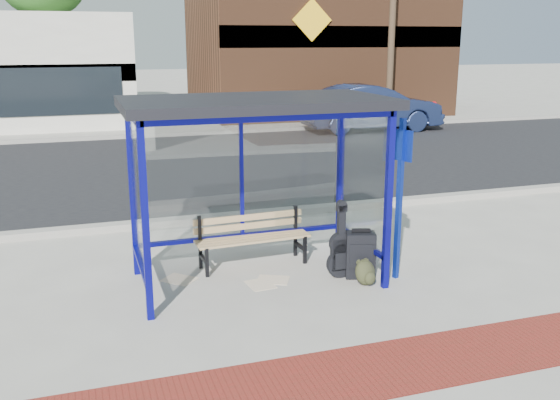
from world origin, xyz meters
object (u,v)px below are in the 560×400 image
object	(u,v)px
guitar_bag	(341,251)
fire_hydrant	(434,111)
parked_car	(371,108)
bench	(252,236)
backpack	(366,273)
suitcase	(360,255)

from	to	relation	value
guitar_bag	fire_hydrant	size ratio (longest dim) A/B	1.27
fire_hydrant	parked_car	bearing A→B (deg)	-156.79
bench	fire_hydrant	bearing A→B (deg)	46.75
bench	backpack	distance (m)	1.72
bench	backpack	world-z (taller)	bench
guitar_bag	bench	bearing A→B (deg)	142.56
bench	parked_car	world-z (taller)	parked_car
bench	guitar_bag	world-z (taller)	guitar_bag
suitcase	backpack	world-z (taller)	suitcase
guitar_bag	suitcase	distance (m)	0.27
backpack	fire_hydrant	world-z (taller)	fire_hydrant
guitar_bag	parked_car	world-z (taller)	parked_car
fire_hydrant	guitar_bag	bearing A→B (deg)	-125.77
fire_hydrant	bench	bearing A→B (deg)	-130.14
guitar_bag	backpack	bearing A→B (deg)	-59.04
bench	guitar_bag	xyz separation A→B (m)	(1.00, -0.83, -0.06)
guitar_bag	suitcase	size ratio (longest dim) A/B	1.47
backpack	guitar_bag	bearing A→B (deg)	106.18
suitcase	parked_car	xyz separation A→B (m)	(6.32, 12.48, 0.48)
fire_hydrant	backpack	bearing A→B (deg)	-124.50
suitcase	backpack	size ratio (longest dim) A/B	2.00
bench	guitar_bag	distance (m)	1.30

